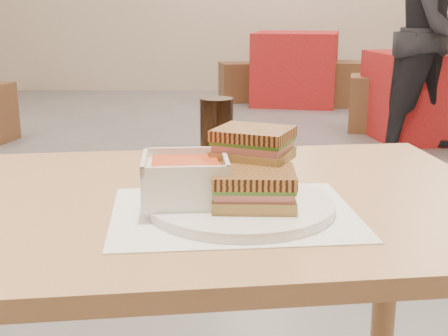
{
  "coord_description": "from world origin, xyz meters",
  "views": [
    {
      "loc": [
        0.01,
        -2.9,
        1.06
      ],
      "look_at": [
        0.01,
        -2.0,
        0.82
      ],
      "focal_mm": 49.34,
      "sensor_mm": 36.0,
      "label": 1
    }
  ],
  "objects_px": {
    "bg_table_2": "(295,68)",
    "bg_chair_1l": "(374,103)",
    "bg_table_1": "(423,96)",
    "panini_lower": "(254,188)",
    "bg_chair_2r": "(350,84)",
    "bg_chair_2l": "(238,82)",
    "main_table": "(151,261)",
    "plate": "(241,205)",
    "cola_glass": "(217,134)",
    "patron_b": "(442,33)",
    "soup_bowl": "(185,181)"
  },
  "relations": [
    {
      "from": "bg_table_2",
      "to": "bg_chair_1l",
      "type": "bearing_deg",
      "value": -71.36
    },
    {
      "from": "bg_chair_1l",
      "to": "patron_b",
      "type": "xyz_separation_m",
      "value": [
        0.25,
        -0.81,
        0.63
      ]
    },
    {
      "from": "main_table",
      "to": "bg_table_2",
      "type": "height_order",
      "value": "bg_table_2"
    },
    {
      "from": "cola_glass",
      "to": "bg_table_1",
      "type": "distance_m",
      "value": 4.17
    },
    {
      "from": "bg_chair_2r",
      "to": "bg_table_1",
      "type": "bearing_deg",
      "value": -81.11
    },
    {
      "from": "main_table",
      "to": "bg_table_2",
      "type": "distance_m",
      "value": 5.91
    },
    {
      "from": "plate",
      "to": "bg_table_2",
      "type": "bearing_deg",
      "value": 82.53
    },
    {
      "from": "soup_bowl",
      "to": "patron_b",
      "type": "distance_m",
      "value": 3.92
    },
    {
      "from": "plate",
      "to": "cola_glass",
      "type": "bearing_deg",
      "value": 98.73
    },
    {
      "from": "soup_bowl",
      "to": "plate",
      "type": "bearing_deg",
      "value": -4.27
    },
    {
      "from": "bg_table_1",
      "to": "bg_table_2",
      "type": "relative_size",
      "value": 0.86
    },
    {
      "from": "panini_lower",
      "to": "bg_chair_2r",
      "type": "relative_size",
      "value": 0.26
    },
    {
      "from": "patron_b",
      "to": "bg_chair_1l",
      "type": "bearing_deg",
      "value": 107.15
    },
    {
      "from": "cola_glass",
      "to": "bg_chair_1l",
      "type": "distance_m",
      "value": 4.37
    },
    {
      "from": "soup_bowl",
      "to": "bg_table_1",
      "type": "height_order",
      "value": "soup_bowl"
    },
    {
      "from": "bg_chair_2l",
      "to": "bg_chair_2r",
      "type": "relative_size",
      "value": 0.94
    },
    {
      "from": "panini_lower",
      "to": "bg_table_1",
      "type": "bearing_deg",
      "value": 68.82
    },
    {
      "from": "soup_bowl",
      "to": "bg_table_2",
      "type": "xyz_separation_m",
      "value": [
        0.86,
        5.9,
        -0.41
      ]
    },
    {
      "from": "panini_lower",
      "to": "main_table",
      "type": "bearing_deg",
      "value": 151.1
    },
    {
      "from": "panini_lower",
      "to": "patron_b",
      "type": "distance_m",
      "value": 3.91
    },
    {
      "from": "bg_chair_2l",
      "to": "bg_table_1",
      "type": "bearing_deg",
      "value": -54.04
    },
    {
      "from": "plate",
      "to": "bg_chair_2r",
      "type": "height_order",
      "value": "plate"
    },
    {
      "from": "bg_table_1",
      "to": "bg_table_2",
      "type": "height_order",
      "value": "bg_table_2"
    },
    {
      "from": "bg_chair_1l",
      "to": "bg_chair_2l",
      "type": "bearing_deg",
      "value": 123.96
    },
    {
      "from": "main_table",
      "to": "cola_glass",
      "type": "xyz_separation_m",
      "value": [
        0.11,
        0.19,
        0.18
      ]
    },
    {
      "from": "bg_table_2",
      "to": "bg_chair_1l",
      "type": "xyz_separation_m",
      "value": [
        0.51,
        -1.52,
        -0.15
      ]
    },
    {
      "from": "bg_chair_2l",
      "to": "bg_chair_2r",
      "type": "height_order",
      "value": "bg_chair_2r"
    },
    {
      "from": "main_table",
      "to": "cola_glass",
      "type": "distance_m",
      "value": 0.29
    },
    {
      "from": "bg_table_1",
      "to": "bg_chair_2l",
      "type": "distance_m",
      "value": 2.49
    },
    {
      "from": "panini_lower",
      "to": "bg_table_1",
      "type": "distance_m",
      "value": 4.41
    },
    {
      "from": "bg_chair_2r",
      "to": "patron_b",
      "type": "bearing_deg",
      "value": -84.91
    },
    {
      "from": "plate",
      "to": "soup_bowl",
      "type": "distance_m",
      "value": 0.09
    },
    {
      "from": "bg_chair_2r",
      "to": "patron_b",
      "type": "height_order",
      "value": "patron_b"
    },
    {
      "from": "cola_glass",
      "to": "bg_chair_1l",
      "type": "relative_size",
      "value": 0.28
    },
    {
      "from": "bg_chair_2r",
      "to": "bg_chair_1l",
      "type": "bearing_deg",
      "value": -92.45
    },
    {
      "from": "bg_chair_2l",
      "to": "bg_chair_1l",
      "type": "bearing_deg",
      "value": -56.04
    },
    {
      "from": "bg_chair_2l",
      "to": "cola_glass",
      "type": "bearing_deg",
      "value": -91.82
    },
    {
      "from": "bg_table_2",
      "to": "plate",
      "type": "bearing_deg",
      "value": -97.47
    },
    {
      "from": "plate",
      "to": "bg_chair_2r",
      "type": "distance_m",
      "value": 5.91
    },
    {
      "from": "panini_lower",
      "to": "bg_chair_1l",
      "type": "height_order",
      "value": "panini_lower"
    },
    {
      "from": "bg_table_1",
      "to": "bg_chair_2r",
      "type": "distance_m",
      "value": 1.68
    },
    {
      "from": "bg_table_2",
      "to": "bg_chair_2l",
      "type": "xyz_separation_m",
      "value": [
        -0.63,
        0.18,
        -0.17
      ]
    },
    {
      "from": "plate",
      "to": "bg_chair_1l",
      "type": "relative_size",
      "value": 0.58
    },
    {
      "from": "soup_bowl",
      "to": "panini_lower",
      "type": "bearing_deg",
      "value": -15.92
    },
    {
      "from": "bg_table_2",
      "to": "bg_chair_1l",
      "type": "distance_m",
      "value": 1.61
    },
    {
      "from": "panini_lower",
      "to": "bg_table_1",
      "type": "xyz_separation_m",
      "value": [
        1.59,
        4.09,
        -0.45
      ]
    },
    {
      "from": "main_table",
      "to": "bg_table_1",
      "type": "bearing_deg",
      "value": 66.3
    },
    {
      "from": "panini_lower",
      "to": "bg_chair_2r",
      "type": "distance_m",
      "value": 5.93
    },
    {
      "from": "bg_table_1",
      "to": "bg_chair_2l",
      "type": "height_order",
      "value": "bg_table_1"
    },
    {
      "from": "soup_bowl",
      "to": "bg_chair_2l",
      "type": "distance_m",
      "value": 6.11
    }
  ]
}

